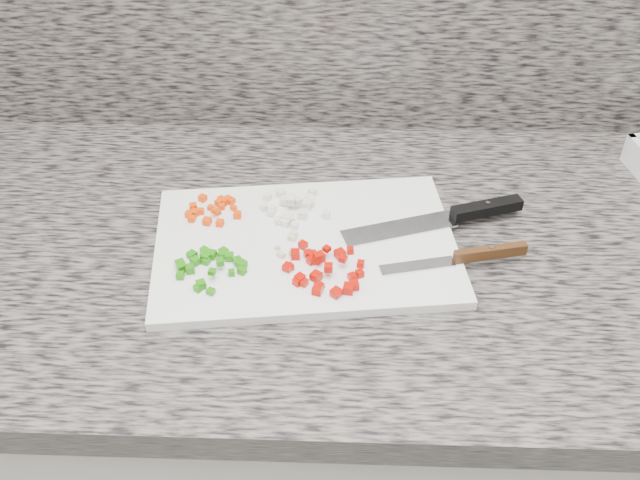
% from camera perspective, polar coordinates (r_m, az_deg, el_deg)
% --- Properties ---
extents(cabinet, '(3.92, 0.62, 0.86)m').
position_cam_1_polar(cabinet, '(1.32, 3.31, -15.73)').
color(cabinet, beige).
rests_on(cabinet, ground).
extents(countertop, '(3.96, 0.64, 0.04)m').
position_cam_1_polar(countertop, '(0.98, 4.28, -0.91)').
color(countertop, '#67615A').
rests_on(countertop, cabinet).
extents(cutting_board, '(0.43, 0.31, 0.01)m').
position_cam_1_polar(cutting_board, '(0.95, -1.16, -0.42)').
color(cutting_board, white).
rests_on(cutting_board, countertop).
extents(carrot_pile, '(0.08, 0.07, 0.01)m').
position_cam_1_polar(carrot_pile, '(1.00, -8.65, 2.48)').
color(carrot_pile, '#F03F05').
rests_on(carrot_pile, cutting_board).
extents(onion_pile, '(0.10, 0.09, 0.02)m').
position_cam_1_polar(onion_pile, '(1.00, -2.15, 2.69)').
color(onion_pile, silver).
rests_on(onion_pile, cutting_board).
extents(green_pepper_pile, '(0.09, 0.09, 0.02)m').
position_cam_1_polar(green_pepper_pile, '(0.92, -8.94, -1.89)').
color(green_pepper_pile, '#217B0B').
rests_on(green_pepper_pile, cutting_board).
extents(red_pepper_pile, '(0.10, 0.10, 0.02)m').
position_cam_1_polar(red_pepper_pile, '(0.90, 0.11, -2.35)').
color(red_pepper_pile, '#C10C02').
rests_on(red_pepper_pile, cutting_board).
extents(garlic_pile, '(0.04, 0.05, 0.01)m').
position_cam_1_polar(garlic_pile, '(0.94, -2.44, -0.32)').
color(garlic_pile, beige).
rests_on(garlic_pile, cutting_board).
extents(chef_knife, '(0.26, 0.11, 0.02)m').
position_cam_1_polar(chef_knife, '(1.00, 10.91, 1.97)').
color(chef_knife, silver).
rests_on(chef_knife, cutting_board).
extents(paring_knife, '(0.19, 0.06, 0.02)m').
position_cam_1_polar(paring_knife, '(0.94, 12.07, -1.26)').
color(paring_knife, silver).
rests_on(paring_knife, cutting_board).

